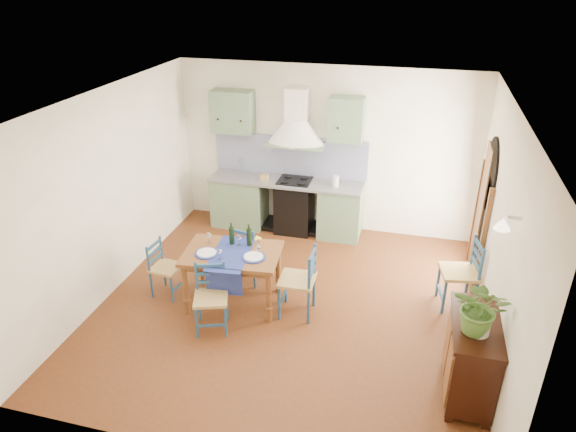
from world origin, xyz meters
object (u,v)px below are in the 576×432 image
object	(u,v)px
potted_plant	(481,308)
chair_near	(211,297)
sideboard	(471,356)
dining_table	(232,258)

from	to	relation	value
potted_plant	chair_near	bearing A→B (deg)	170.53
sideboard	potted_plant	xyz separation A→B (m)	(-0.02, -0.15, 0.71)
potted_plant	dining_table	bearing A→B (deg)	160.02
dining_table	chair_near	xyz separation A→B (m)	(-0.09, -0.57, -0.25)
chair_near	dining_table	bearing A→B (deg)	81.10
dining_table	sideboard	bearing A→B (deg)	-17.31
dining_table	chair_near	distance (m)	0.63
dining_table	chair_near	bearing A→B (deg)	-98.90
chair_near	sideboard	bearing A→B (deg)	-6.72
chair_near	potted_plant	bearing A→B (deg)	-9.47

